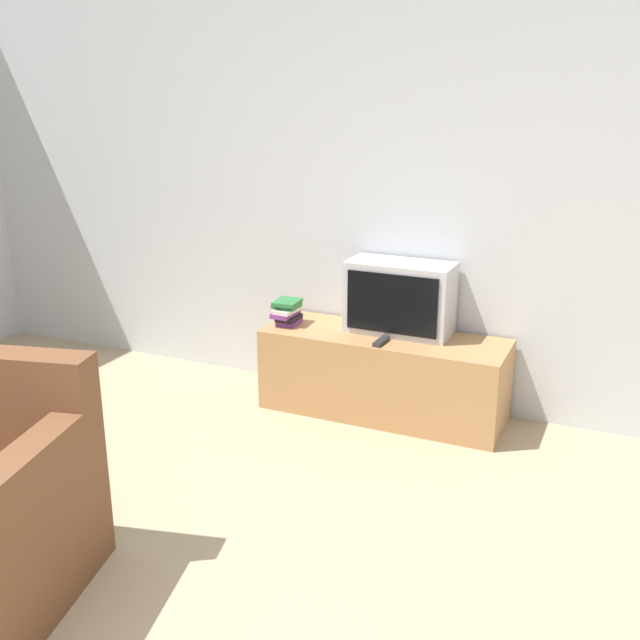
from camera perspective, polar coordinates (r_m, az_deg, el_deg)
wall_back at (r=4.77m, az=2.96°, el=9.35°), size 9.00×0.06×2.60m
tv_stand at (r=4.67m, az=4.85°, el=-4.16°), size 1.50×0.50×0.52m
television at (r=4.58m, az=6.10°, el=1.71°), size 0.64×0.31×0.44m
book_stack at (r=4.75m, az=-2.50°, el=0.63°), size 0.17×0.21×0.16m
remote_on_stand at (r=4.43m, az=4.68°, el=-1.64°), size 0.05×0.17×0.02m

